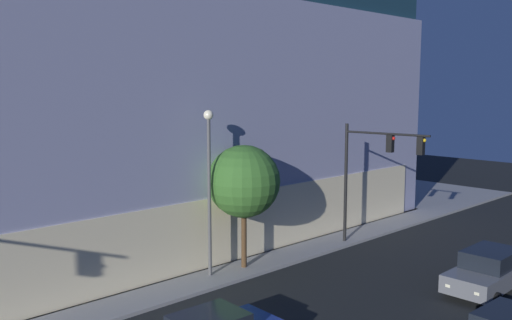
# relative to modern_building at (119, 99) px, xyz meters

# --- Properties ---
(modern_building) EXTENTS (32.11, 26.48, 16.00)m
(modern_building) POSITION_rel_modern_building_xyz_m (0.00, 0.00, 0.00)
(modern_building) COLOR #4C4C51
(modern_building) RESTS_ON ground
(traffic_light_far_corner) EXTENTS (0.64, 4.84, 6.57)m
(traffic_light_far_corner) POSITION_rel_modern_building_xyz_m (5.74, -16.39, -3.11)
(traffic_light_far_corner) COLOR black
(traffic_light_far_corner) RESTS_ON sidewalk_corner
(street_lamp_sidewalk) EXTENTS (0.44, 0.44, 7.51)m
(street_lamp_sidewalk) POSITION_rel_modern_building_xyz_m (-3.48, -13.94, -3.02)
(street_lamp_sidewalk) COLOR #535353
(street_lamp_sidewalk) RESTS_ON sidewalk_corner
(sidewalk_tree) EXTENTS (3.42, 3.42, 5.85)m
(sidewalk_tree) POSITION_rel_modern_building_xyz_m (-1.58, -14.14, -3.65)
(sidewalk_tree) COLOR #4B341E
(sidewalk_tree) RESTS_ON sidewalk_corner
(car_grey) EXTENTS (4.64, 2.26, 1.76)m
(car_grey) POSITION_rel_modern_building_xyz_m (4.15, -23.33, -7.04)
(car_grey) COLOR slate
(car_grey) RESTS_ON ground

